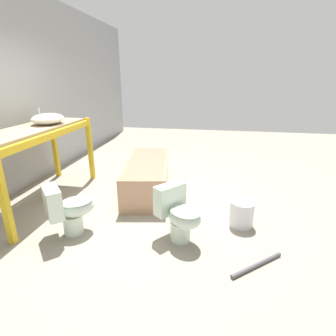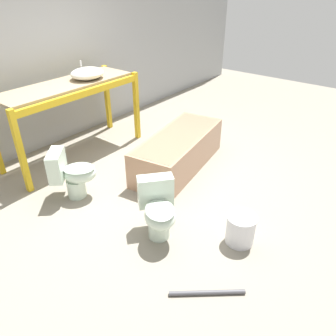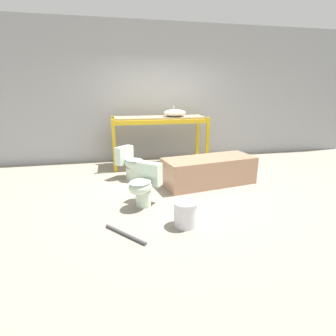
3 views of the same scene
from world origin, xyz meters
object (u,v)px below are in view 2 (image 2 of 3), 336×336
object	(u,v)px
sink_basin	(87,73)
toilet_near	(72,174)
bathtub_main	(178,149)
bucket_white	(241,229)
toilet_far	(158,210)

from	to	relation	value
sink_basin	toilet_near	bearing A→B (deg)	-142.04
bathtub_main	bucket_white	xyz separation A→B (m)	(-0.86, -1.44, -0.11)
toilet_near	bathtub_main	bearing A→B (deg)	-65.15
toilet_near	sink_basin	bearing A→B (deg)	-4.64
sink_basin	bucket_white	xyz separation A→B (m)	(-0.53, -2.86, -1.02)
bathtub_main	toilet_near	bearing A→B (deg)	147.79
sink_basin	toilet_far	xyz separation A→B (m)	(-0.97, -2.13, -0.86)
bathtub_main	toilet_near	world-z (taller)	toilet_near
sink_basin	bucket_white	world-z (taller)	sink_basin
bathtub_main	bucket_white	world-z (taller)	bathtub_main
sink_basin	bathtub_main	size ratio (longest dim) A/B	0.28
sink_basin	bucket_white	bearing A→B (deg)	-100.53
sink_basin	bathtub_main	bearing A→B (deg)	-77.22
toilet_near	bucket_white	bearing A→B (deg)	-117.49
toilet_far	bucket_white	bearing A→B (deg)	-18.92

